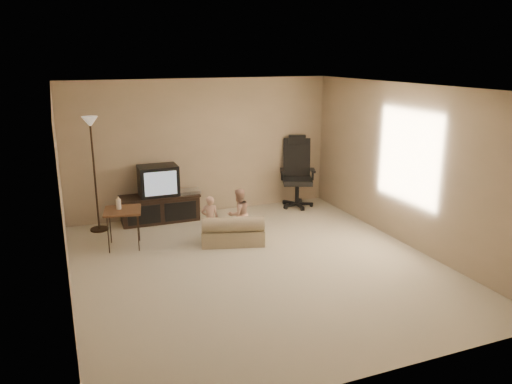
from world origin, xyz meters
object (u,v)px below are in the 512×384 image
Objects in this scene: office_chair at (297,181)px; floor_lamp at (92,149)px; child_sofa at (233,232)px; side_table at (122,211)px; toddler_right at (239,214)px; toddler_left at (210,219)px; tv_stand at (160,198)px.

floor_lamp is at bearing -157.50° from office_chair.
office_chair reaches higher than child_sofa.
toddler_right is at bearing -9.76° from side_table.
child_sofa is 1.45× the size of toddler_left.
toddler_left is at bearing -66.62° from tv_stand.
tv_stand is 1.47m from floor_lamp.
toddler_right is (1.79, -0.31, -0.17)m from side_table.
tv_stand is at bearing -159.45° from office_chair.
toddler_left is at bearing -128.14° from office_chair.
toddler_right is (0.18, 0.20, 0.22)m from child_sofa.
child_sofa is at bearing -60.57° from tv_stand.
tv_stand is at bearing 134.71° from child_sofa.
office_chair reaches higher than toddler_right.
office_chair is at bearing -0.23° from tv_stand.
floor_lamp reaches higher than toddler_left.
floor_lamp is at bearing -44.71° from toddler_right.
side_table is at bearing 0.47° from toddler_left.
floor_lamp is 2.70m from child_sofa.
child_sofa is (-1.87, -1.49, -0.30)m from office_chair.
office_chair is 1.84× the size of toddler_left.
tv_stand is 1.72× the size of toddler_right.
tv_stand is at bearing -55.78° from toddler_left.
toddler_left is at bearing -18.98° from toddler_right.
side_table is 1.74m from child_sofa.
tv_stand reaches higher than toddler_left.
office_chair is 3.62m from side_table.
floor_lamp reaches higher than tv_stand.
floor_lamp is at bearing 159.28° from child_sofa.
tv_stand is 1.42m from toddler_left.
child_sofa is at bearing 34.49° from toddler_right.
tv_stand reaches higher than toddler_right.
toddler_right is at bearing -120.74° from office_chair.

